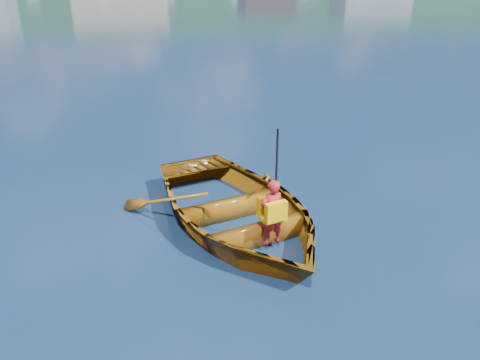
{
  "coord_description": "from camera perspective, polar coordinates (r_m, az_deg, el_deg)",
  "views": [
    {
      "loc": [
        -0.5,
        -6.04,
        3.9
      ],
      "look_at": [
        0.93,
        0.7,
        0.82
      ],
      "focal_mm": 35.0,
      "sensor_mm": 36.0,
      "label": 1
    }
  ],
  "objects": [
    {
      "name": "rowboat",
      "position": [
        7.75,
        -0.52,
        -3.57
      ],
      "size": [
        4.15,
        5.03,
        0.91
      ],
      "color": "brown",
      "rests_on": "ground"
    },
    {
      "name": "child_paddler",
      "position": [
        6.96,
        3.91,
        -3.88
      ],
      "size": [
        0.44,
        0.41,
        1.77
      ],
      "color": "red",
      "rests_on": "ground"
    },
    {
      "name": "ground",
      "position": [
        7.2,
        -6.14,
        -8.86
      ],
      "size": [
        600.0,
        600.0,
        0.0
      ],
      "color": "#111C3C",
      "rests_on": "ground"
    }
  ]
}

